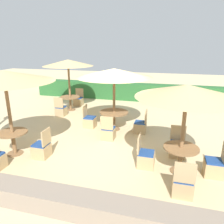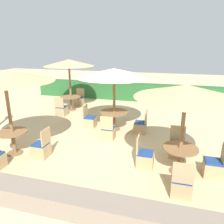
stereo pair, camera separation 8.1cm
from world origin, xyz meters
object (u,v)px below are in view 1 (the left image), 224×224
object	(u,v)px
round_table_back_left	(70,100)
round_table_front_left	(13,138)
patio_chair_front_right_east	(214,167)
parasol_back_left	(68,63)
patio_chair_back_left_south	(61,110)
patio_chair_front_right_west	(145,158)
patio_chair_center_south	(108,132)
parasol_front_left	(4,77)
patio_chair_center_east	(141,126)
patio_chair_front_right_south	(183,185)
round_table_center	(114,115)
patio_chair_center_west	(89,121)
patio_chair_front_left_east	(42,149)
parasol_front_right	(187,91)
parasol_center	(114,73)
patio_chair_back_left_north	(78,101)
patio_chair_front_right_north	(177,148)
round_table_front_right	(181,153)

from	to	relation	value
round_table_back_left	round_table_front_left	bearing A→B (deg)	-85.39
patio_chair_front_right_east	parasol_back_left	bearing A→B (deg)	53.98
patio_chair_back_left_south	patio_chair_front_right_west	xyz separation A→B (m)	(4.51, -3.59, 0.00)
patio_chair_back_left_south	patio_chair_front_right_west	size ratio (longest dim) A/B	1.00
round_table_back_left	patio_chair_center_south	distance (m)	4.26
parasol_front_left	patio_chair_center_south	distance (m)	3.83
patio_chair_center_east	round_table_back_left	bearing A→B (deg)	61.85
patio_chair_front_right_south	round_table_center	world-z (taller)	patio_chair_front_right_south
patio_chair_front_right_east	patio_chair_center_west	world-z (taller)	same
parasol_back_left	patio_chair_front_left_east	bearing A→B (deg)	-74.49
patio_chair_front_right_west	patio_chair_front_left_east	bearing A→B (deg)	-84.77
parasol_front_right	patio_chair_center_west	world-z (taller)	parasol_front_right
parasol_back_left	parasol_center	distance (m)	3.58
parasol_front_right	round_table_center	xyz separation A→B (m)	(-2.49, 2.53, -1.62)
parasol_front_right	patio_chair_center_east	distance (m)	3.45
parasol_center	round_table_center	xyz separation A→B (m)	(-0.00, 0.00, -1.68)
patio_chair_back_left_north	round_table_center	world-z (taller)	patio_chair_back_left_north
parasol_front_left	patio_chair_back_left_south	xyz separation A→B (m)	(-0.43, 3.92, -2.19)
patio_chair_center_west	patio_chair_back_left_south	bearing A→B (deg)	-120.30
round_table_back_left	round_table_center	xyz separation A→B (m)	(2.91, -2.08, 0.05)
patio_chair_center_east	parasol_back_left	bearing A→B (deg)	61.85
round_table_back_left	patio_chair_front_right_west	bearing A→B (deg)	-45.67
parasol_front_left	parasol_front_right	bearing A→B (deg)	3.46
patio_chair_back_left_south	patio_chair_center_east	xyz separation A→B (m)	(4.03, -1.15, 0.00)
round_table_center	patio_chair_center_east	distance (m)	1.14
parasol_center	round_table_center	size ratio (longest dim) A/B	2.54
parasol_back_left	patio_chair_front_right_north	bearing A→B (deg)	-34.67
patio_chair_back_left_north	round_table_center	bearing A→B (deg)	133.25
patio_chair_front_right_west	patio_chair_center_west	xyz separation A→B (m)	(-2.62, 2.48, 0.00)
parasol_front_left	patio_chair_center_south	bearing A→B (deg)	35.85
patio_chair_back_left_north	patio_chair_front_right_east	xyz separation A→B (m)	(6.25, -5.55, 0.00)
patio_chair_center_east	round_table_front_right	bearing A→B (deg)	-150.34
parasol_back_left	round_table_center	xyz separation A→B (m)	(2.91, -2.08, -1.82)
patio_chair_back_left_north	patio_chair_front_left_east	bearing A→B (deg)	102.78
patio_chair_back_left_south	parasol_center	distance (m)	3.73
patio_chair_back_left_south	patio_chair_front_right_east	distance (m)	7.25
parasol_back_left	patio_chair_center_east	world-z (taller)	parasol_back_left
round_table_back_left	patio_chair_center_south	world-z (taller)	patio_chair_center_south
parasol_front_left	round_table_front_right	size ratio (longest dim) A/B	3.07
patio_chair_center_west	patio_chair_center_south	size ratio (longest dim) A/B	1.00
parasol_front_left	parasol_center	bearing A→B (deg)	48.40
patio_chair_front_left_east	parasol_center	size ratio (longest dim) A/B	0.32
round_table_front_left	round_table_center	distance (m)	3.78
parasol_back_left	patio_chair_front_right_east	xyz separation A→B (m)	(6.27, -4.56, -2.17)
patio_chair_front_left_east	patio_chair_center_west	xyz separation A→B (m)	(0.50, 2.77, 0.00)
patio_chair_front_left_east	patio_chair_front_right_east	xyz separation A→B (m)	(4.92, 0.30, 0.00)
round_table_front_left	parasol_front_right	world-z (taller)	parasol_front_right
patio_chair_front_right_north	round_table_center	size ratio (longest dim) A/B	0.81
parasol_front_right	parasol_center	size ratio (longest dim) A/B	0.87
parasol_back_left	patio_chair_center_west	xyz separation A→B (m)	(1.85, -2.09, -2.17)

